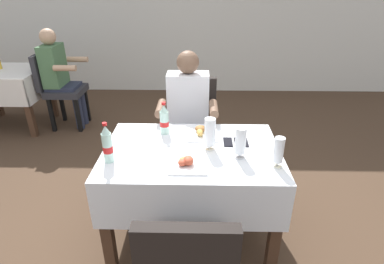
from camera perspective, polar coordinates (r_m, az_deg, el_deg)
name	(u,v)px	position (r m, az deg, el deg)	size (l,w,h in m)	color
ground_plane	(172,247)	(2.47, -3.75, -20.23)	(11.00, 11.00, 0.00)	#473323
back_wall	(187,2)	(5.32, -0.86, 22.77)	(11.00, 0.12, 2.89)	silver
main_dining_table	(192,171)	(2.19, -0.06, -7.15)	(1.19, 0.81, 0.76)	white
chair_far_diner_seat	(194,126)	(2.90, 0.30, 1.15)	(0.44, 0.50, 0.97)	black
seated_diner_far	(188,115)	(2.74, -0.75, 3.15)	(0.50, 0.46, 1.26)	#282D42
plate_near_camera	(187,163)	(1.92, -0.87, -5.64)	(0.23, 0.23, 0.06)	white
plate_far_diner	(201,133)	(2.28, 1.72, -0.14)	(0.23, 0.23, 0.06)	white
beer_glass_left	(278,152)	(1.94, 15.58, -3.57)	(0.07, 0.07, 0.20)	white
beer_glass_middle	(210,133)	(2.05, 3.30, -0.27)	(0.07, 0.07, 0.22)	white
beer_glass_right	(240,143)	(1.98, 8.87, -1.96)	(0.07, 0.07, 0.21)	white
cola_bottle_primary	(107,145)	(1.98, -15.26, -2.28)	(0.06, 0.06, 0.27)	silver
cola_bottle_secondary	(164,120)	(2.28, -5.11, 2.21)	(0.07, 0.07, 0.24)	silver
napkin_cutlery_set	(236,142)	(2.20, 8.02, -1.84)	(0.17, 0.19, 0.01)	black
background_dining_table	(6,85)	(4.66, -30.91, 7.41)	(0.92, 0.76, 0.76)	white
background_chair_right	(58,86)	(4.35, -23.32, 7.75)	(0.50, 0.44, 0.97)	#2D2D33
background_patron	(60,74)	(4.28, -23.10, 9.76)	(0.46, 0.50, 1.26)	#282D42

